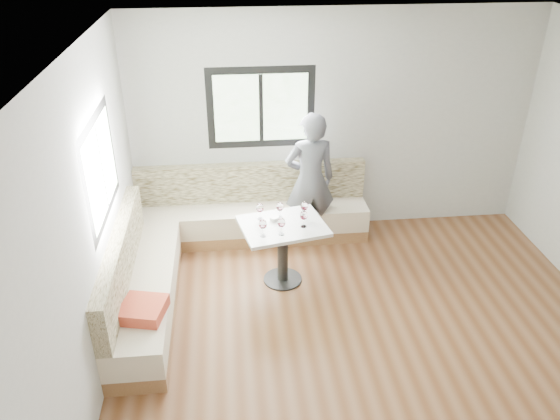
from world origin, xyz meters
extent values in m
cube|color=brown|center=(0.00, 0.00, 0.00)|extent=(5.00, 5.00, 0.01)
cube|color=white|center=(0.00, 0.00, 2.80)|extent=(5.00, 5.00, 0.01)
cube|color=#B7B7B2|center=(0.00, 2.50, 1.40)|extent=(5.00, 0.01, 2.80)
cube|color=#B7B7B2|center=(-2.50, 0.00, 1.40)|extent=(0.01, 5.00, 2.80)
cube|color=black|center=(-0.90, 2.49, 1.65)|extent=(1.30, 0.02, 1.00)
cube|color=black|center=(-2.49, 0.90, 1.65)|extent=(0.02, 1.30, 1.00)
cube|color=#986940|center=(-1.05, 2.23, 0.08)|extent=(2.90, 0.55, 0.16)
cube|color=beige|center=(-1.05, 2.23, 0.30)|extent=(2.90, 0.55, 0.29)
cube|color=beige|center=(-1.05, 2.43, 0.70)|extent=(2.90, 0.14, 0.50)
cube|color=#986940|center=(-2.23, 0.82, 0.08)|extent=(0.55, 2.25, 0.16)
cube|color=beige|center=(-2.23, 0.82, 0.30)|extent=(0.55, 2.25, 0.29)
cube|color=beige|center=(-2.43, 0.82, 0.70)|extent=(0.14, 2.25, 0.50)
cube|color=#BB4E2F|center=(-2.17, 0.24, 0.51)|extent=(0.47, 0.47, 0.12)
cylinder|color=black|center=(-0.77, 1.27, 0.01)|extent=(0.44, 0.44, 0.02)
cylinder|color=black|center=(-0.77, 1.27, 0.35)|extent=(0.12, 0.12, 0.70)
cube|color=silver|center=(-0.77, 1.27, 0.72)|extent=(1.02, 0.87, 0.04)
imported|color=#4E4F56|center=(-0.35, 2.10, 0.85)|extent=(0.66, 0.47, 1.71)
cylinder|color=white|center=(-0.85, 1.37, 0.76)|extent=(0.10, 0.10, 0.04)
sphere|color=black|center=(-0.84, 1.38, 0.77)|extent=(0.02, 0.02, 0.02)
sphere|color=black|center=(-0.86, 1.38, 0.77)|extent=(0.02, 0.02, 0.02)
sphere|color=black|center=(-0.85, 1.36, 0.77)|extent=(0.02, 0.02, 0.02)
cylinder|color=white|center=(-1.00, 1.05, 0.74)|extent=(0.06, 0.06, 0.01)
cylinder|color=white|center=(-1.00, 1.05, 0.78)|extent=(0.01, 0.01, 0.08)
ellipsoid|color=white|center=(-1.00, 1.05, 0.88)|extent=(0.09, 0.09, 0.10)
cylinder|color=#510612|center=(-1.00, 1.05, 0.85)|extent=(0.06, 0.06, 0.02)
cylinder|color=white|center=(-0.80, 1.07, 0.74)|extent=(0.06, 0.06, 0.01)
cylinder|color=white|center=(-0.80, 1.07, 0.78)|extent=(0.01, 0.01, 0.08)
ellipsoid|color=white|center=(-0.80, 1.07, 0.88)|extent=(0.09, 0.09, 0.10)
cylinder|color=#510612|center=(-0.80, 1.07, 0.85)|extent=(0.06, 0.06, 0.02)
cylinder|color=white|center=(-0.55, 1.20, 0.74)|extent=(0.06, 0.06, 0.01)
cylinder|color=white|center=(-0.55, 1.20, 0.78)|extent=(0.01, 0.01, 0.08)
ellipsoid|color=white|center=(-0.55, 1.20, 0.88)|extent=(0.09, 0.09, 0.10)
cylinder|color=#510612|center=(-0.55, 1.20, 0.85)|extent=(0.06, 0.06, 0.02)
cylinder|color=white|center=(-0.78, 1.41, 0.74)|extent=(0.06, 0.06, 0.01)
cylinder|color=white|center=(-0.78, 1.41, 0.78)|extent=(0.01, 0.01, 0.08)
ellipsoid|color=white|center=(-0.78, 1.41, 0.88)|extent=(0.09, 0.09, 0.10)
cylinder|color=#510612|center=(-0.78, 1.41, 0.85)|extent=(0.06, 0.06, 0.02)
cylinder|color=white|center=(-0.51, 1.40, 0.74)|extent=(0.06, 0.06, 0.01)
cylinder|color=white|center=(-0.51, 1.40, 0.78)|extent=(0.01, 0.01, 0.08)
ellipsoid|color=white|center=(-0.51, 1.40, 0.88)|extent=(0.09, 0.09, 0.10)
cylinder|color=#510612|center=(-0.51, 1.40, 0.85)|extent=(0.06, 0.06, 0.02)
cylinder|color=white|center=(-1.00, 1.41, 0.74)|extent=(0.06, 0.06, 0.01)
cylinder|color=white|center=(-1.00, 1.41, 0.78)|extent=(0.01, 0.01, 0.08)
ellipsoid|color=white|center=(-1.00, 1.41, 0.88)|extent=(0.09, 0.09, 0.10)
cylinder|color=#510612|center=(-1.00, 1.41, 0.85)|extent=(0.06, 0.06, 0.02)
camera|label=1|loc=(-1.31, -3.81, 3.72)|focal=35.00mm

